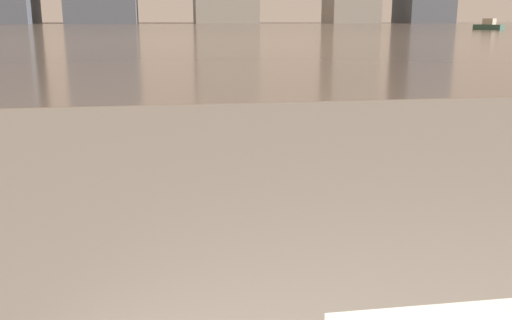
# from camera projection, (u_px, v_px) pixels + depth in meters

# --- Properties ---
(harbor_water) EXTENTS (180.00, 110.00, 0.01)m
(harbor_water) POSITION_uv_depth(u_px,v_px,m) (167.00, 28.00, 59.53)
(harbor_water) COLOR gray
(harbor_water) RESTS_ON ground_plane
(harbor_boat_2) EXTENTS (2.09, 2.74, 0.99)m
(harbor_boat_2) POSITION_uv_depth(u_px,v_px,m) (489.00, 26.00, 51.12)
(harbor_boat_2) COLOR #335647
(harbor_boat_2) RESTS_ON harbor_water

